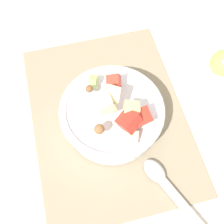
# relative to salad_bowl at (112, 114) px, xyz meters

# --- Properties ---
(ground_plane) EXTENTS (2.40, 2.40, 0.00)m
(ground_plane) POSITION_rel_salad_bowl_xyz_m (-0.02, -0.01, -0.05)
(ground_plane) COLOR silver
(placemat) EXTENTS (0.47, 0.35, 0.01)m
(placemat) POSITION_rel_salad_bowl_xyz_m (-0.02, -0.01, -0.04)
(placemat) COLOR gray
(placemat) RESTS_ON ground_plane
(salad_bowl) EXTENTS (0.23, 0.23, 0.13)m
(salad_bowl) POSITION_rel_salad_bowl_xyz_m (0.00, 0.00, 0.00)
(salad_bowl) COLOR white
(salad_bowl) RESTS_ON placemat
(serving_spoon) EXTENTS (0.23, 0.12, 0.01)m
(serving_spoon) POSITION_rel_salad_bowl_xyz_m (0.18, 0.08, -0.03)
(serving_spoon) COLOR #B7B7BC
(serving_spoon) RESTS_ON placemat
(whole_apple) EXTENTS (0.06, 0.06, 0.08)m
(whole_apple) POSITION_rel_salad_bowl_xyz_m (-0.08, 0.30, -0.01)
(whole_apple) COLOR #9EC656
(whole_apple) RESTS_ON ground_plane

